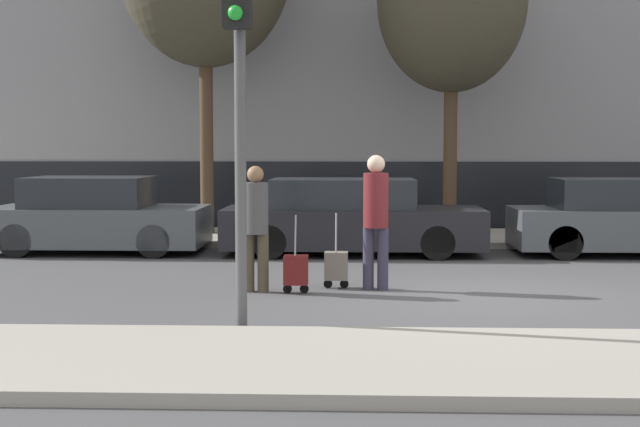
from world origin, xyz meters
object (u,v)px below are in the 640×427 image
at_px(parked_car_2, 622,219).
at_px(pedestrian_right, 376,213).
at_px(parked_car_1, 351,219).
at_px(pedestrian_left, 256,221).
at_px(trolley_right, 336,266).
at_px(parked_car_0, 96,217).
at_px(bare_tree_near_crossing, 452,2).
at_px(traffic_light, 239,63).
at_px(trolley_left, 296,270).

bearing_deg(parked_car_2, pedestrian_right, -138.05).
distance_m(parked_car_1, parked_car_2, 4.87).
distance_m(pedestrian_left, trolley_right, 1.30).
height_order(parked_car_0, parked_car_1, parked_car_0).
height_order(parked_car_1, bare_tree_near_crossing, bare_tree_near_crossing).
xyz_separation_m(pedestrian_left, pedestrian_right, (1.61, 0.25, 0.09)).
relative_size(trolley_right, traffic_light, 0.27).
xyz_separation_m(parked_car_2, pedestrian_left, (-6.12, -4.30, 0.31)).
height_order(traffic_light, bare_tree_near_crossing, bare_tree_near_crossing).
height_order(pedestrian_left, bare_tree_near_crossing, bare_tree_near_crossing).
height_order(pedestrian_left, pedestrian_right, pedestrian_right).
bearing_deg(trolley_right, traffic_light, -106.94).
relative_size(pedestrian_left, traffic_light, 0.43).
distance_m(trolley_right, bare_tree_near_crossing, 8.17).
xyz_separation_m(parked_car_2, bare_tree_near_crossing, (-2.82, 2.43, 4.26)).
xyz_separation_m(parked_car_0, pedestrian_left, (3.44, -4.35, 0.31)).
bearing_deg(pedestrian_right, parked_car_2, 53.40).
bearing_deg(parked_car_0, parked_car_1, -1.53).
distance_m(traffic_light, bare_tree_near_crossing, 10.17).
bearing_deg(trolley_right, bare_tree_near_crossing, 70.75).
relative_size(pedestrian_left, trolley_left, 1.61).
relative_size(trolley_left, traffic_light, 0.27).
bearing_deg(traffic_light, trolley_right, 73.06).
bearing_deg(trolley_right, parked_car_0, 138.43).
height_order(trolley_left, trolley_right, trolley_left).
distance_m(parked_car_0, trolley_right, 6.03).
height_order(trolley_left, traffic_light, traffic_light).
distance_m(trolley_left, trolley_right, 0.69).
bearing_deg(trolley_right, trolley_left, -139.62).
relative_size(traffic_light, bare_tree_near_crossing, 0.59).
bearing_deg(trolley_right, pedestrian_left, -161.59).
height_order(parked_car_0, pedestrian_right, pedestrian_right).
distance_m(trolley_left, traffic_light, 3.63).
bearing_deg(pedestrian_left, parked_car_0, -42.13).
distance_m(parked_car_0, traffic_light, 8.20).
bearing_deg(pedestrian_left, trolley_left, 179.92).
height_order(pedestrian_left, trolley_left, pedestrian_left).
relative_size(trolley_right, bare_tree_near_crossing, 0.16).
relative_size(pedestrian_left, pedestrian_right, 0.92).
bearing_deg(parked_car_1, trolley_left, -99.31).
height_order(parked_car_2, trolley_left, parked_car_2).
bearing_deg(parked_car_1, parked_car_0, 178.47).
xyz_separation_m(parked_car_0, trolley_right, (4.51, -4.00, -0.34)).
xyz_separation_m(pedestrian_right, bare_tree_near_crossing, (1.69, 6.48, 3.85)).
bearing_deg(pedestrian_right, bare_tree_near_crossing, 86.86).
bearing_deg(parked_car_2, pedestrian_left, -144.89).
bearing_deg(traffic_light, pedestrian_left, 92.89).
bearing_deg(bare_tree_near_crossing, traffic_light, -108.50).
xyz_separation_m(trolley_left, pedestrian_right, (1.07, 0.34, 0.74)).
xyz_separation_m(parked_car_0, parked_car_1, (4.69, -0.13, -0.01)).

